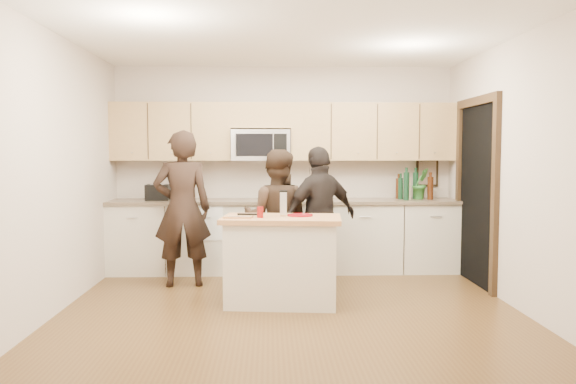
{
  "coord_description": "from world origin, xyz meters",
  "views": [
    {
      "loc": [
        -0.2,
        -5.58,
        1.55
      ],
      "look_at": [
        -0.0,
        0.35,
        1.13
      ],
      "focal_mm": 35.0,
      "sensor_mm": 36.0,
      "label": 1
    }
  ],
  "objects_px": {
    "island": "(282,260)",
    "toaster": "(158,192)",
    "woman_right": "(320,217)",
    "woman_center": "(276,219)",
    "woman_left": "(182,209)"
  },
  "relations": [
    {
      "from": "island",
      "to": "toaster",
      "type": "height_order",
      "value": "toaster"
    },
    {
      "from": "island",
      "to": "woman_right",
      "type": "xyz_separation_m",
      "value": [
        0.46,
        0.71,
        0.36
      ]
    },
    {
      "from": "woman_center",
      "to": "island",
      "type": "bearing_deg",
      "value": 103.74
    },
    {
      "from": "woman_left",
      "to": "woman_right",
      "type": "height_order",
      "value": "woman_left"
    },
    {
      "from": "woman_left",
      "to": "woman_right",
      "type": "distance_m",
      "value": 1.6
    },
    {
      "from": "woman_right",
      "to": "toaster",
      "type": "bearing_deg",
      "value": -53.04
    },
    {
      "from": "woman_left",
      "to": "toaster",
      "type": "bearing_deg",
      "value": -68.54
    },
    {
      "from": "toaster",
      "to": "woman_right",
      "type": "relative_size",
      "value": 0.18
    },
    {
      "from": "woman_center",
      "to": "woman_right",
      "type": "distance_m",
      "value": 0.51
    },
    {
      "from": "toaster",
      "to": "island",
      "type": "bearing_deg",
      "value": -45.24
    },
    {
      "from": "island",
      "to": "woman_left",
      "type": "relative_size",
      "value": 0.7
    },
    {
      "from": "woman_center",
      "to": "toaster",
      "type": "bearing_deg",
      "value": -19.46
    },
    {
      "from": "toaster",
      "to": "woman_center",
      "type": "bearing_deg",
      "value": -29.56
    },
    {
      "from": "toaster",
      "to": "woman_center",
      "type": "height_order",
      "value": "woman_center"
    },
    {
      "from": "island",
      "to": "woman_left",
      "type": "height_order",
      "value": "woman_left"
    }
  ]
}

